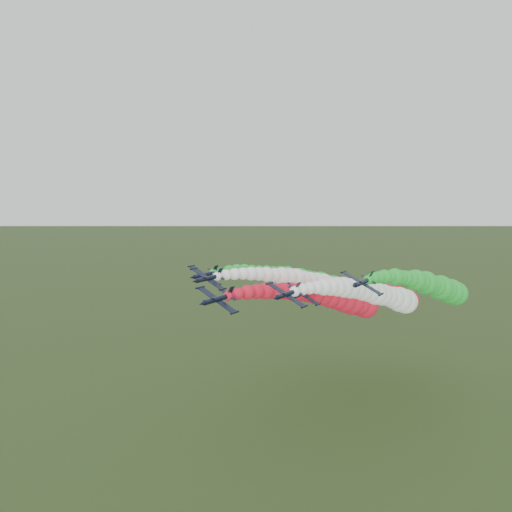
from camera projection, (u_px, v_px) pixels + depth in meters
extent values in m
plane|color=#3A4E22|center=(284.00, 468.00, 105.40)|extent=(3000.00, 3000.00, 0.00)
cylinder|color=black|center=(218.00, 299.00, 92.98)|extent=(1.35, 8.27, 1.35)
cone|color=black|center=(202.00, 304.00, 88.87)|extent=(1.23, 1.65, 1.23)
cone|color=black|center=(232.00, 295.00, 96.77)|extent=(1.23, 0.83, 1.23)
ellipsoid|color=black|center=(213.00, 299.00, 91.30)|extent=(0.92, 1.73, 0.83)
cube|color=black|center=(217.00, 300.00, 92.87)|extent=(7.97, 1.75, 3.98)
cylinder|color=black|center=(200.00, 287.00, 94.72)|extent=(0.54, 2.39, 0.54)
cylinder|color=black|center=(235.00, 312.00, 91.02)|extent=(0.54, 2.39, 0.54)
cube|color=black|center=(231.00, 291.00, 95.57)|extent=(1.05, 1.38, 1.95)
cube|color=black|center=(229.00, 295.00, 95.88)|extent=(3.18, 1.01, 1.62)
sphere|color=red|center=(228.00, 296.00, 95.69)|extent=(1.87, 1.87, 1.87)
sphere|color=red|center=(238.00, 294.00, 98.54)|extent=(2.40, 2.40, 2.40)
sphere|color=red|center=(247.00, 292.00, 101.38)|extent=(3.05, 3.05, 3.05)
sphere|color=red|center=(257.00, 291.00, 104.20)|extent=(3.19, 3.19, 3.19)
sphere|color=red|center=(266.00, 291.00, 107.00)|extent=(3.65, 3.65, 3.65)
sphere|color=red|center=(274.00, 291.00, 109.79)|extent=(3.67, 3.67, 3.67)
sphere|color=red|center=(283.00, 291.00, 112.56)|extent=(3.93, 3.93, 3.93)
sphere|color=red|center=(291.00, 291.00, 115.31)|extent=(4.20, 4.20, 4.20)
sphere|color=red|center=(299.00, 292.00, 118.04)|extent=(4.44, 4.44, 4.44)
sphere|color=red|center=(307.00, 293.00, 120.75)|extent=(4.53, 4.53, 4.53)
sphere|color=red|center=(315.00, 294.00, 123.44)|extent=(5.12, 5.12, 5.12)
sphere|color=red|center=(322.00, 295.00, 126.10)|extent=(5.30, 5.30, 5.30)
sphere|color=red|center=(330.00, 297.00, 128.75)|extent=(5.76, 5.76, 5.76)
sphere|color=red|center=(337.00, 298.00, 131.38)|extent=(6.19, 6.19, 6.19)
sphere|color=red|center=(344.00, 300.00, 133.98)|extent=(6.97, 6.97, 6.97)
sphere|color=red|center=(351.00, 301.00, 136.56)|extent=(7.33, 7.33, 7.33)
sphere|color=red|center=(358.00, 303.00, 139.13)|extent=(6.86, 6.86, 6.86)
sphere|color=red|center=(365.00, 305.00, 141.67)|extent=(7.52, 7.52, 7.52)
cylinder|color=black|center=(209.00, 278.00, 109.59)|extent=(1.35, 8.27, 1.35)
cone|color=black|center=(195.00, 281.00, 105.48)|extent=(1.23, 1.65, 1.23)
cone|color=black|center=(221.00, 275.00, 113.38)|extent=(1.23, 0.83, 1.23)
ellipsoid|color=black|center=(204.00, 278.00, 107.91)|extent=(0.92, 1.73, 0.83)
cube|color=black|center=(208.00, 279.00, 109.48)|extent=(7.97, 1.75, 3.98)
cylinder|color=black|center=(194.00, 269.00, 111.33)|extent=(0.54, 2.39, 0.54)
cylinder|color=black|center=(223.00, 289.00, 107.62)|extent=(0.54, 2.39, 0.54)
cube|color=black|center=(220.00, 272.00, 112.17)|extent=(1.05, 1.38, 1.95)
cube|color=black|center=(218.00, 276.00, 112.48)|extent=(3.18, 1.01, 1.62)
sphere|color=white|center=(217.00, 276.00, 112.30)|extent=(2.01, 2.01, 2.01)
sphere|color=white|center=(226.00, 275.00, 115.15)|extent=(2.49, 2.49, 2.49)
sphere|color=white|center=(235.00, 274.00, 117.98)|extent=(2.82, 2.82, 2.82)
sphere|color=white|center=(243.00, 274.00, 120.81)|extent=(2.96, 2.96, 2.96)
sphere|color=white|center=(251.00, 274.00, 123.61)|extent=(3.38, 3.38, 3.38)
sphere|color=white|center=(259.00, 274.00, 126.40)|extent=(3.48, 3.48, 3.48)
sphere|color=white|center=(267.00, 274.00, 129.17)|extent=(3.87, 3.87, 3.87)
sphere|color=white|center=(274.00, 275.00, 131.92)|extent=(3.74, 3.74, 3.74)
sphere|color=white|center=(282.00, 276.00, 134.65)|extent=(4.71, 4.71, 4.71)
sphere|color=white|center=(289.00, 277.00, 137.36)|extent=(5.01, 5.01, 5.01)
sphere|color=white|center=(296.00, 278.00, 140.04)|extent=(5.59, 5.59, 5.59)
sphere|color=white|center=(303.00, 280.00, 142.71)|extent=(5.09, 5.09, 5.09)
sphere|color=white|center=(310.00, 281.00, 145.36)|extent=(5.29, 5.29, 5.29)
sphere|color=white|center=(317.00, 283.00, 147.98)|extent=(5.94, 5.94, 5.94)
sphere|color=white|center=(324.00, 284.00, 150.59)|extent=(6.48, 6.48, 6.48)
sphere|color=white|center=(330.00, 286.00, 153.17)|extent=(5.95, 5.95, 5.95)
sphere|color=white|center=(337.00, 288.00, 155.73)|extent=(6.96, 6.96, 6.96)
sphere|color=white|center=(343.00, 290.00, 158.27)|extent=(8.30, 8.30, 8.30)
cylinder|color=black|center=(287.00, 294.00, 99.25)|extent=(1.35, 8.27, 1.35)
cone|color=black|center=(275.00, 298.00, 95.15)|extent=(1.23, 1.65, 1.23)
cone|color=black|center=(298.00, 290.00, 103.05)|extent=(1.23, 0.83, 1.23)
ellipsoid|color=black|center=(284.00, 294.00, 97.58)|extent=(0.92, 1.73, 0.83)
cube|color=black|center=(287.00, 295.00, 99.15)|extent=(7.97, 1.75, 3.98)
cylinder|color=black|center=(269.00, 283.00, 101.00)|extent=(0.54, 2.39, 0.54)
cylinder|color=black|center=(304.00, 307.00, 97.29)|extent=(0.54, 2.39, 0.54)
cube|color=black|center=(297.00, 287.00, 101.84)|extent=(1.05, 1.38, 1.95)
cube|color=black|center=(296.00, 291.00, 102.15)|extent=(3.18, 1.01, 1.62)
sphere|color=white|center=(295.00, 291.00, 101.97)|extent=(2.22, 2.22, 2.22)
sphere|color=white|center=(302.00, 289.00, 104.82)|extent=(2.56, 2.56, 2.56)
sphere|color=white|center=(310.00, 288.00, 107.65)|extent=(2.66, 2.66, 2.66)
sphere|color=white|center=(317.00, 287.00, 110.48)|extent=(2.99, 2.99, 2.99)
sphere|color=white|center=(324.00, 287.00, 113.28)|extent=(3.82, 3.82, 3.82)
sphere|color=white|center=(331.00, 287.00, 116.07)|extent=(4.03, 4.03, 4.03)
sphere|color=white|center=(337.00, 287.00, 118.84)|extent=(4.37, 4.37, 4.37)
sphere|color=white|center=(344.00, 288.00, 121.59)|extent=(4.77, 4.77, 4.77)
sphere|color=white|center=(350.00, 288.00, 124.32)|extent=(5.02, 5.02, 5.02)
sphere|color=white|center=(357.00, 289.00, 127.02)|extent=(4.90, 4.90, 4.90)
sphere|color=white|center=(363.00, 290.00, 129.71)|extent=(5.42, 5.42, 5.42)
sphere|color=white|center=(369.00, 292.00, 132.38)|extent=(5.64, 5.64, 5.64)
sphere|color=white|center=(375.00, 293.00, 135.03)|extent=(6.38, 6.38, 6.38)
sphere|color=white|center=(382.00, 294.00, 137.65)|extent=(6.13, 6.13, 6.13)
sphere|color=white|center=(388.00, 296.00, 140.26)|extent=(5.78, 5.78, 5.78)
sphere|color=white|center=(394.00, 298.00, 142.84)|extent=(6.31, 6.31, 6.31)
sphere|color=white|center=(400.00, 299.00, 145.40)|extent=(7.22, 7.22, 7.22)
sphere|color=white|center=(405.00, 301.00, 147.94)|extent=(7.21, 7.21, 7.21)
cylinder|color=black|center=(205.00, 275.00, 119.72)|extent=(1.35, 8.27, 1.35)
cone|color=black|center=(192.00, 277.00, 115.62)|extent=(1.23, 1.65, 1.23)
cone|color=black|center=(216.00, 272.00, 123.52)|extent=(1.23, 0.83, 1.23)
ellipsoid|color=black|center=(201.00, 274.00, 118.05)|extent=(0.92, 1.73, 0.83)
cube|color=black|center=(204.00, 275.00, 119.61)|extent=(7.97, 1.75, 3.98)
cylinder|color=black|center=(191.00, 266.00, 121.47)|extent=(0.54, 2.39, 0.54)
cylinder|color=black|center=(218.00, 285.00, 117.76)|extent=(0.54, 2.39, 0.54)
cube|color=black|center=(215.00, 269.00, 122.31)|extent=(1.05, 1.38, 1.95)
cube|color=black|center=(214.00, 272.00, 122.62)|extent=(3.18, 1.01, 1.62)
sphere|color=green|center=(213.00, 273.00, 122.44)|extent=(2.02, 2.02, 2.02)
sphere|color=green|center=(221.00, 272.00, 125.28)|extent=(2.16, 2.16, 2.16)
sphere|color=green|center=(229.00, 271.00, 128.12)|extent=(3.07, 3.07, 3.07)
sphere|color=green|center=(237.00, 271.00, 130.95)|extent=(3.49, 3.49, 3.49)
sphere|color=green|center=(244.00, 271.00, 133.75)|extent=(3.65, 3.65, 3.65)
sphere|color=green|center=(252.00, 271.00, 136.54)|extent=(3.42, 3.42, 3.42)
sphere|color=green|center=(259.00, 272.00, 139.31)|extent=(3.49, 3.49, 3.49)
sphere|color=green|center=(266.00, 272.00, 142.06)|extent=(3.96, 3.96, 3.96)
sphere|color=green|center=(273.00, 273.00, 144.78)|extent=(4.09, 4.09, 4.09)
sphere|color=green|center=(280.00, 274.00, 147.49)|extent=(4.97, 4.97, 4.97)
sphere|color=green|center=(287.00, 276.00, 150.18)|extent=(5.72, 5.72, 5.72)
sphere|color=green|center=(294.00, 277.00, 152.85)|extent=(5.24, 5.24, 5.24)
sphere|color=green|center=(300.00, 278.00, 155.50)|extent=(6.31, 6.31, 6.31)
sphere|color=green|center=(307.00, 280.00, 158.12)|extent=(6.23, 6.23, 6.23)
sphere|color=green|center=(314.00, 281.00, 160.73)|extent=(6.48, 6.48, 6.48)
sphere|color=green|center=(320.00, 283.00, 163.31)|extent=(7.56, 7.56, 7.56)
sphere|color=green|center=(326.00, 285.00, 165.87)|extent=(6.48, 6.48, 6.48)
sphere|color=green|center=(333.00, 287.00, 168.41)|extent=(7.83, 7.83, 7.83)
cylinder|color=black|center=(363.00, 282.00, 99.89)|extent=(1.35, 8.27, 1.35)
cone|color=black|center=(354.00, 286.00, 95.78)|extent=(1.23, 1.65, 1.23)
cone|color=black|center=(370.00, 279.00, 103.69)|extent=(1.23, 0.83, 1.23)
ellipsoid|color=black|center=(360.00, 282.00, 98.22)|extent=(0.92, 1.73, 0.83)
cube|color=black|center=(362.00, 283.00, 99.78)|extent=(7.97, 1.75, 3.98)
cylinder|color=black|center=(343.00, 272.00, 101.64)|extent=(0.54, 2.39, 0.54)
cylinder|color=black|center=(381.00, 294.00, 97.93)|extent=(0.54, 2.39, 0.54)
cube|color=black|center=(371.00, 275.00, 102.48)|extent=(1.05, 1.38, 1.95)
cube|color=black|center=(369.00, 279.00, 102.79)|extent=(3.18, 1.01, 1.62)
sphere|color=green|center=(368.00, 280.00, 102.60)|extent=(1.97, 1.97, 1.97)
sphere|color=green|center=(373.00, 278.00, 105.45)|extent=(2.59, 2.59, 2.59)
sphere|color=green|center=(379.00, 277.00, 108.29)|extent=(2.70, 2.70, 2.70)
sphere|color=green|center=(384.00, 277.00, 111.11)|extent=(3.28, 3.28, 3.28)
sphere|color=green|center=(390.00, 277.00, 113.92)|extent=(2.93, 2.93, 2.93)
sphere|color=green|center=(395.00, 277.00, 116.71)|extent=(4.09, 4.09, 4.09)
sphere|color=green|center=(400.00, 277.00, 119.47)|extent=(3.65, 3.65, 3.65)
sphere|color=green|center=(405.00, 278.00, 122.22)|extent=(3.83, 3.83, 3.83)
sphere|color=green|center=(410.00, 279.00, 124.95)|extent=(4.20, 4.20, 4.20)
sphere|color=green|center=(415.00, 280.00, 127.66)|extent=(5.46, 5.46, 5.46)
sphere|color=green|center=(420.00, 281.00, 130.35)|extent=(5.29, 5.29, 5.29)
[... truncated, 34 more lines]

